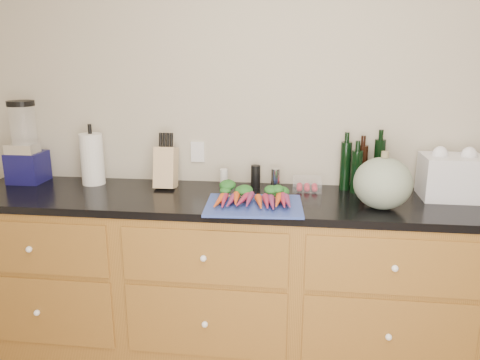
# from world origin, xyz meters

# --- Properties ---
(wall_back) EXTENTS (4.10, 0.05, 2.60)m
(wall_back) POSITION_xyz_m (0.00, 1.62, 1.30)
(wall_back) COLOR #B8AE99
(wall_back) RESTS_ON ground
(cabinets) EXTENTS (3.60, 0.64, 0.90)m
(cabinets) POSITION_xyz_m (0.00, 1.30, 0.45)
(cabinets) COLOR brown
(cabinets) RESTS_ON ground
(countertop) EXTENTS (3.64, 0.62, 0.04)m
(countertop) POSITION_xyz_m (0.00, 1.30, 0.92)
(countertop) COLOR black
(countertop) RESTS_ON cabinets
(cutting_board) EXTENTS (0.50, 0.39, 0.01)m
(cutting_board) POSITION_xyz_m (-0.22, 1.14, 0.95)
(cutting_board) COLOR #263C91
(cutting_board) RESTS_ON countertop
(carrots) EXTENTS (0.39, 0.28, 0.05)m
(carrots) POSITION_xyz_m (-0.22, 1.18, 0.98)
(carrots) COLOR #D34B18
(carrots) RESTS_ON cutting_board
(squash) EXTENTS (0.28, 0.28, 0.26)m
(squash) POSITION_xyz_m (0.40, 1.20, 1.07)
(squash) COLOR slate
(squash) RESTS_ON countertop
(blender_appliance) EXTENTS (0.19, 0.19, 0.48)m
(blender_appliance) POSITION_xyz_m (-1.60, 1.46, 1.15)
(blender_appliance) COLOR #110F47
(blender_appliance) RESTS_ON countertop
(paper_towel) EXTENTS (0.13, 0.13, 0.30)m
(paper_towel) POSITION_xyz_m (-1.20, 1.46, 1.09)
(paper_towel) COLOR white
(paper_towel) RESTS_ON countertop
(knife_block) EXTENTS (0.12, 0.12, 0.23)m
(knife_block) POSITION_xyz_m (-0.75, 1.44, 1.06)
(knife_block) COLOR tan
(knife_block) RESTS_ON countertop
(grinder_salt) EXTENTS (0.05, 0.05, 0.11)m
(grinder_salt) POSITION_xyz_m (-0.43, 1.48, 0.99)
(grinder_salt) COLOR silver
(grinder_salt) RESTS_ON countertop
(grinder_pepper) EXTENTS (0.05, 0.05, 0.13)m
(grinder_pepper) POSITION_xyz_m (-0.24, 1.48, 1.01)
(grinder_pepper) COLOR black
(grinder_pepper) RESTS_ON countertop
(canister_chrome) EXTENTS (0.05, 0.05, 0.12)m
(canister_chrome) POSITION_xyz_m (-0.13, 1.48, 1.00)
(canister_chrome) COLOR silver
(canister_chrome) RESTS_ON countertop
(tomato_box) EXTENTS (0.16, 0.13, 0.07)m
(tomato_box) POSITION_xyz_m (0.05, 1.47, 0.98)
(tomato_box) COLOR white
(tomato_box) RESTS_ON countertop
(bottles) EXTENTS (0.24, 0.12, 0.29)m
(bottles) POSITION_xyz_m (0.34, 1.51, 1.07)
(bottles) COLOR black
(bottles) RESTS_ON countertop
(grocery_bag) EXTENTS (0.31, 0.25, 0.23)m
(grocery_bag) POSITION_xyz_m (0.80, 1.42, 1.05)
(grocery_bag) COLOR white
(grocery_bag) RESTS_ON countertop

